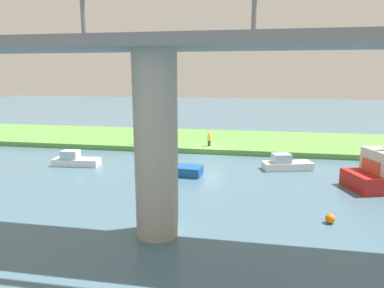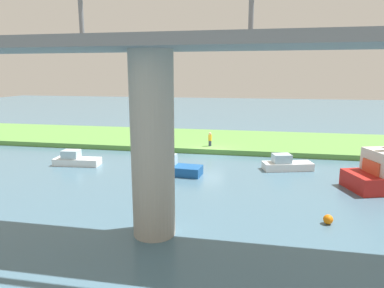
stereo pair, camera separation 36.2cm
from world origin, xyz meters
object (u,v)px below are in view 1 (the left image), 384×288
object	(u,v)px
person_on_bank	(209,139)
marker_buoy	(330,219)
bridge_pylon	(156,146)
mooring_post	(136,139)
pontoon_yellow	(171,167)
motorboat_white	(286,164)
motorboat_red	(75,160)

from	to	relation	value
person_on_bank	marker_buoy	xyz separation A→B (m)	(-8.42, 16.01, -0.95)
bridge_pylon	mooring_post	distance (m)	20.08
bridge_pylon	mooring_post	xyz separation A→B (m)	(7.51, -18.33, -3.31)
person_on_bank	pontoon_yellow	world-z (taller)	person_on_bank
motorboat_white	marker_buoy	world-z (taller)	motorboat_white
motorboat_red	person_on_bank	bearing A→B (deg)	-143.83
pontoon_yellow	marker_buoy	world-z (taller)	pontoon_yellow
motorboat_white	mooring_post	bearing A→B (deg)	-20.16
person_on_bank	pontoon_yellow	bearing A→B (deg)	77.95
person_on_bank	motorboat_white	xyz separation A→B (m)	(-7.03, 5.79, -0.73)
bridge_pylon	motorboat_white	bearing A→B (deg)	-118.71
mooring_post	motorboat_white	world-z (taller)	mooring_post
motorboat_red	bridge_pylon	bearing A→B (deg)	133.02
marker_buoy	pontoon_yellow	bearing A→B (deg)	-35.46
person_on_bank	motorboat_red	distance (m)	12.97
person_on_bank	motorboat_red	size ratio (longest dim) A/B	0.35
bridge_pylon	motorboat_white	xyz separation A→B (m)	(-7.10, -12.97, -3.87)
person_on_bank	motorboat_white	distance (m)	9.13
mooring_post	motorboat_white	xyz separation A→B (m)	(-14.61, 5.36, -0.56)
pontoon_yellow	mooring_post	bearing A→B (deg)	-55.28
motorboat_red	marker_buoy	distance (m)	20.64
motorboat_red	motorboat_white	world-z (taller)	motorboat_white
bridge_pylon	pontoon_yellow	distance (m)	10.91
bridge_pylon	marker_buoy	xyz separation A→B (m)	(-8.49, -2.75, -4.09)
person_on_bank	mooring_post	distance (m)	7.60
bridge_pylon	person_on_bank	bearing A→B (deg)	-90.23
bridge_pylon	mooring_post	size ratio (longest dim) A/B	8.16
motorboat_red	marker_buoy	size ratio (longest dim) A/B	7.92
bridge_pylon	person_on_bank	xyz separation A→B (m)	(-0.08, -18.76, -3.14)
person_on_bank	pontoon_yellow	distance (m)	8.91
bridge_pylon	marker_buoy	distance (m)	9.82
mooring_post	marker_buoy	world-z (taller)	mooring_post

